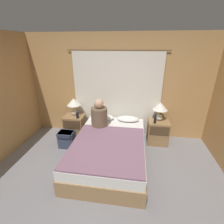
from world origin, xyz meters
TOP-DOWN VIEW (x-y plane):
  - ground_plane at (0.00, 0.00)m, footprint 16.00×16.00m
  - wall_back at (0.00, 1.94)m, footprint 4.50×0.06m
  - curtain_panel at (0.00, 1.88)m, footprint 2.33×0.02m
  - bed at (0.00, 0.78)m, footprint 1.40×2.09m
  - nightstand_left at (-1.04, 1.58)m, footprint 0.48×0.42m
  - nightstand_right at (1.04, 1.58)m, footprint 0.48×0.42m
  - lamp_left at (-1.04, 1.65)m, footprint 0.34×0.34m
  - lamp_right at (1.04, 1.65)m, footprint 0.34×0.34m
  - pillow_left at (-0.31, 1.65)m, footprint 0.54×0.28m
  - pillow_right at (0.31, 1.65)m, footprint 0.54×0.28m
  - blanket_on_bed at (0.00, 0.51)m, footprint 1.34×1.49m
  - person_left_in_bed at (-0.32, 1.29)m, footprint 0.37×0.37m
  - beer_bottle_on_left_stand at (-0.90, 1.46)m, footprint 0.07×0.07m
  - beer_bottle_on_right_stand at (0.93, 1.46)m, footprint 0.06×0.06m
  - backpack_on_floor at (-1.06, 1.08)m, footprint 0.35×0.28m

SIDE VIEW (x-z plane):
  - ground_plane at x=0.00m, z-range 0.00..0.00m
  - backpack_on_floor at x=-1.06m, z-range 0.03..0.42m
  - bed at x=0.00m, z-range 0.00..0.50m
  - nightstand_left at x=-1.04m, z-range 0.00..0.58m
  - nightstand_right at x=1.04m, z-range 0.00..0.58m
  - blanket_on_bed at x=0.00m, z-range 0.50..0.53m
  - pillow_left at x=-0.31m, z-range 0.50..0.62m
  - pillow_right at x=0.31m, z-range 0.50..0.62m
  - beer_bottle_on_left_stand at x=-0.90m, z-range 0.55..0.76m
  - beer_bottle_on_right_stand at x=0.93m, z-range 0.55..0.78m
  - person_left_in_bed at x=-0.32m, z-range 0.44..1.09m
  - lamp_left at x=-1.04m, z-range 0.66..1.10m
  - lamp_right at x=1.04m, z-range 0.66..1.10m
  - curtain_panel at x=0.00m, z-range 0.00..2.13m
  - wall_back at x=0.00m, z-range 0.00..2.50m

